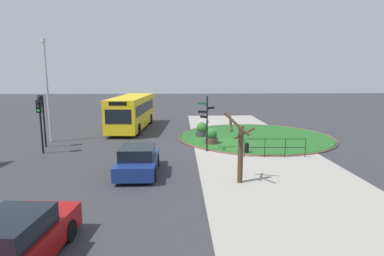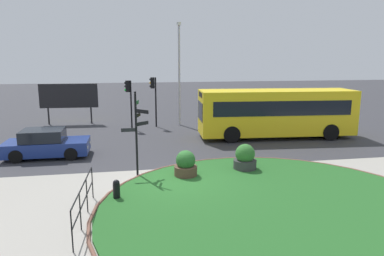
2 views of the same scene
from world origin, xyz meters
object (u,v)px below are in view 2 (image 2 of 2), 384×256
(traffic_light_near, at_px, (154,91))
(lamppost_tall, at_px, (179,71))
(planter_kerbside, at_px, (186,165))
(signpost_directional, at_px, (137,128))
(bus_yellow, at_px, (276,112))
(planter_near_signpost, at_px, (245,159))
(traffic_light_far, at_px, (129,94))
(billboard_left, at_px, (69,97))
(bollard_foreground, at_px, (116,190))
(car_far_lane, at_px, (46,144))

(traffic_light_near, height_order, lamppost_tall, lamppost_tall)
(planter_kerbside, bearing_deg, lamppost_tall, 83.22)
(signpost_directional, distance_m, bus_yellow, 10.60)
(signpost_directional, xyz_separation_m, planter_kerbside, (1.95, -0.51, -1.54))
(lamppost_tall, relative_size, planter_near_signpost, 6.16)
(traffic_light_far, relative_size, planter_kerbside, 2.93)
(signpost_directional, bearing_deg, planter_near_signpost, -0.57)
(planter_kerbside, bearing_deg, traffic_light_far, 101.79)
(traffic_light_far, bearing_deg, lamppost_tall, -176.87)
(signpost_directional, xyz_separation_m, bus_yellow, (8.69, 6.05, -0.46))
(billboard_left, bearing_deg, bus_yellow, -25.58)
(lamppost_tall, xyz_separation_m, planter_near_signpost, (1.33, -11.30, -3.45))
(signpost_directional, xyz_separation_m, billboard_left, (-4.75, 13.17, 0.01))
(bollard_foreground, height_order, car_far_lane, car_far_lane)
(traffic_light_near, height_order, traffic_light_far, traffic_light_near)
(bus_yellow, xyz_separation_m, car_far_lane, (-13.15, -2.24, -0.95))
(traffic_light_near, relative_size, traffic_light_far, 1.05)
(billboard_left, relative_size, planter_kerbside, 3.68)
(bollard_foreground, xyz_separation_m, lamppost_tall, (4.16, 13.73, 3.61))
(bus_yellow, relative_size, billboard_left, 2.27)
(bus_yellow, bearing_deg, billboard_left, -23.97)
(planter_kerbside, bearing_deg, traffic_light_near, 92.51)
(bollard_foreground, bearing_deg, planter_kerbside, 35.50)
(car_far_lane, height_order, planter_kerbside, car_far_lane)
(bollard_foreground, distance_m, traffic_light_near, 13.77)
(bollard_foreground, distance_m, billboard_left, 16.22)
(lamppost_tall, relative_size, planter_kerbside, 6.39)
(bus_yellow, bearing_deg, traffic_light_near, -29.97)
(traffic_light_near, xyz_separation_m, planter_kerbside, (0.50, -11.43, -2.10))
(bollard_foreground, xyz_separation_m, traffic_light_near, (2.26, 13.40, 2.23))
(car_far_lane, distance_m, billboard_left, 9.47)
(billboard_left, bearing_deg, signpost_directional, -67.85)
(signpost_directional, distance_m, planter_near_signpost, 4.92)
(lamppost_tall, xyz_separation_m, billboard_left, (-8.09, 1.91, -1.92))
(signpost_directional, xyz_separation_m, lamppost_tall, (3.35, 11.25, 1.93))
(traffic_light_near, relative_size, billboard_left, 0.84)
(bus_yellow, height_order, car_far_lane, bus_yellow)
(planter_near_signpost, bearing_deg, lamppost_tall, 96.70)
(billboard_left, bearing_deg, traffic_light_near, -17.62)
(car_far_lane, bearing_deg, planter_kerbside, -34.35)
(bollard_foreground, distance_m, planter_kerbside, 3.39)
(bollard_foreground, xyz_separation_m, traffic_light_far, (0.50, 12.79, 2.11))
(signpost_directional, height_order, traffic_light_far, signpost_directional)
(bollard_foreground, bearing_deg, traffic_light_far, 87.76)
(signpost_directional, bearing_deg, traffic_light_far, 91.72)
(planter_near_signpost, xyz_separation_m, planter_kerbside, (-2.73, -0.46, -0.02))
(lamppost_tall, distance_m, planter_kerbside, 12.34)
(bollard_foreground, height_order, planter_near_signpost, planter_near_signpost)
(bollard_foreground, distance_m, planter_near_signpost, 6.00)
(bus_yellow, distance_m, planter_near_signpost, 7.38)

